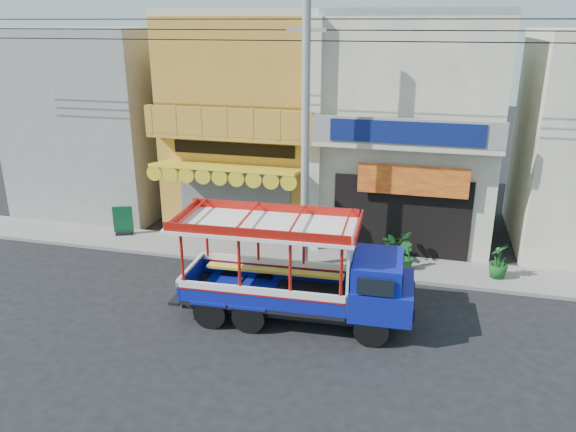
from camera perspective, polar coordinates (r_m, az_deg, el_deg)
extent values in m
plane|color=black|center=(15.86, 2.51, -10.50)|extent=(90.00, 90.00, 0.00)
cube|color=slate|center=(19.35, 5.01, -4.61)|extent=(30.00, 2.00, 0.12)
cube|color=#C0842A|center=(22.86, -3.02, 9.50)|extent=(6.00, 6.00, 8.00)
cube|color=#595B5E|center=(20.70, -5.39, 0.98)|extent=(4.20, 0.10, 2.60)
cube|color=gold|center=(19.59, -6.25, 4.92)|extent=(5.20, 1.50, 0.31)
cube|color=#C0842A|center=(19.73, -5.95, 8.01)|extent=(6.00, 0.70, 0.18)
cube|color=#C0842A|center=(19.36, -6.32, 9.44)|extent=(6.00, 0.12, 0.95)
cube|color=black|center=(20.13, -5.59, 6.79)|extent=(4.50, 0.04, 0.45)
cube|color=#B9B298|center=(22.53, -3.21, 19.88)|extent=(6.00, 6.00, 0.24)
cube|color=#B9B298|center=(21.84, 12.36, 8.63)|extent=(6.00, 6.00, 8.00)
cube|color=black|center=(19.54, 11.41, -0.14)|extent=(4.60, 0.12, 2.80)
cube|color=#F2AA19|center=(18.85, 12.54, 3.53)|extent=(3.60, 0.05, 1.00)
cube|color=#B9B298|center=(18.55, 11.86, 6.98)|extent=(6.00, 0.70, 0.18)
cube|color=gray|center=(18.15, 11.91, 8.33)|extent=(6.00, 0.12, 0.85)
cube|color=navy|center=(18.09, 11.90, 8.29)|extent=(4.80, 0.06, 0.70)
cube|color=gray|center=(21.50, 13.18, 19.47)|extent=(6.00, 6.00, 0.24)
cube|color=#B9B298|center=(19.11, 2.81, 7.57)|extent=(0.35, 0.30, 8.00)
cube|color=gray|center=(25.84, -18.19, 9.27)|extent=(6.00, 6.00, 7.60)
cylinder|color=gray|center=(17.53, 1.79, 8.19)|extent=(0.26, 0.26, 9.00)
cube|color=gray|center=(17.20, 1.90, 18.37)|extent=(1.20, 0.12, 0.12)
cylinder|color=black|center=(17.02, 5.33, 17.28)|extent=(28.00, 0.04, 0.04)
cylinder|color=black|center=(17.01, 5.36, 18.29)|extent=(28.00, 0.04, 0.04)
cylinder|color=black|center=(17.01, 5.39, 19.30)|extent=(28.00, 0.04, 0.04)
cylinder|color=black|center=(14.66, 8.47, -11.36)|extent=(0.91, 0.29, 0.90)
cylinder|color=black|center=(16.15, 8.91, -8.32)|extent=(0.91, 0.29, 0.90)
cylinder|color=black|center=(15.13, -4.00, -10.14)|extent=(0.91, 0.29, 0.90)
cylinder|color=black|center=(16.58, -2.37, -7.33)|extent=(0.91, 0.29, 0.90)
cylinder|color=black|center=(15.43, -7.90, -9.66)|extent=(0.91, 0.29, 0.90)
cylinder|color=black|center=(16.86, -5.94, -6.95)|extent=(0.91, 0.29, 0.90)
cube|color=black|center=(15.59, 0.72, -8.78)|extent=(6.08, 1.73, 0.25)
cube|color=#101EAE|center=(15.13, 9.50, -7.89)|extent=(1.69, 2.04, 0.81)
cube|color=#101EAE|center=(14.82, 9.13, -5.38)|extent=(1.33, 1.87, 0.67)
cube|color=black|center=(14.83, 11.55, -5.71)|extent=(0.12, 1.58, 0.49)
cube|color=black|center=(15.65, -1.96, -7.93)|extent=(4.52, 2.16, 0.11)
cube|color=#101EAE|center=(14.69, -2.88, -8.49)|extent=(4.44, 0.26, 0.54)
cube|color=white|center=(14.58, -2.90, -7.65)|extent=(4.44, 0.27, 0.20)
cube|color=#101EAE|center=(16.34, -1.17, -5.46)|extent=(4.44, 0.26, 0.54)
cube|color=white|center=(16.24, -1.17, -4.69)|extent=(4.44, 0.27, 0.20)
cylinder|color=#AB140D|center=(14.91, -10.71, -4.19)|extent=(0.08, 0.08, 1.43)
cylinder|color=#AB140D|center=(16.51, -8.27, -1.69)|extent=(0.08, 0.08, 1.43)
cube|color=white|center=(14.87, 6.42, -5.25)|extent=(0.15, 1.82, 2.02)
cube|color=white|center=(14.86, -2.39, -0.96)|extent=(5.06, 2.40, 0.09)
cube|color=#AB140D|center=(14.80, -2.39, -0.37)|extent=(4.88, 2.31, 0.23)
cube|color=black|center=(22.37, -16.29, -1.65)|extent=(0.69, 0.53, 0.11)
cube|color=#0D4D29|center=(22.18, -16.42, -0.30)|extent=(0.71, 0.34, 1.01)
imported|color=#164D1C|center=(19.33, 10.86, -2.95)|extent=(1.31, 1.31, 1.11)
imported|color=#164D1C|center=(18.80, 11.94, -4.01)|extent=(0.63, 0.59, 0.91)
imported|color=#164D1C|center=(18.99, 20.62, -4.30)|extent=(0.80, 0.80, 1.11)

